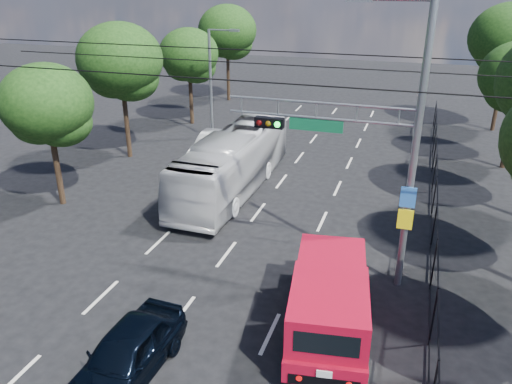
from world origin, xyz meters
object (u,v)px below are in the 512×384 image
at_px(signal_mast, 376,138).
at_px(white_van, 213,145).
at_px(red_pickup, 329,299).
at_px(white_bus, 233,162).
at_px(navy_hatchback, 127,354).

distance_m(signal_mast, white_van, 15.26).
xyz_separation_m(red_pickup, white_bus, (-6.62, 9.41, 0.32)).
bearing_deg(navy_hatchback, white_van, 107.39).
relative_size(signal_mast, white_bus, 0.88).
xyz_separation_m(signal_mast, navy_hatchback, (-5.43, -6.86, -4.51)).
bearing_deg(white_van, signal_mast, -46.83).
relative_size(white_bus, white_van, 2.33).
bearing_deg(signal_mast, white_bus, 140.11).
distance_m(signal_mast, white_bus, 10.21).
bearing_deg(signal_mast, white_van, 134.31).
height_order(red_pickup, white_bus, white_bus).
relative_size(red_pickup, white_bus, 0.57).
height_order(navy_hatchback, white_bus, white_bus).
distance_m(red_pickup, white_bus, 11.51).
bearing_deg(white_van, red_pickup, -56.44).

